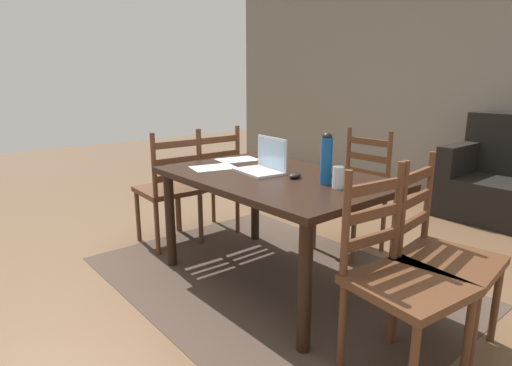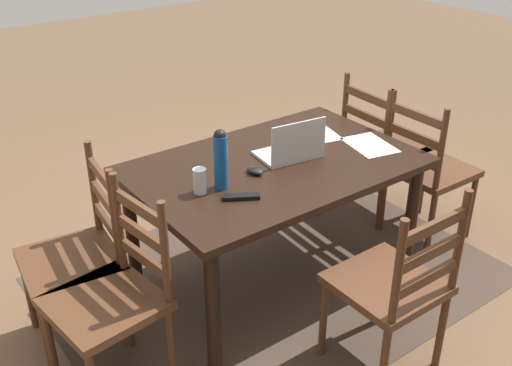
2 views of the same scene
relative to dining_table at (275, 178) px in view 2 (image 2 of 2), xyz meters
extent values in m
plane|color=brown|center=(0.00, 0.00, -0.64)|extent=(14.00, 14.00, 0.00)
cube|color=#47382D|center=(0.00, 0.00, -0.64)|extent=(2.38, 1.74, 0.01)
cube|color=black|center=(0.00, 0.00, 0.07)|extent=(1.48, 0.96, 0.04)
cylinder|color=black|center=(-0.66, -0.40, -0.30)|extent=(0.07, 0.07, 0.69)
cylinder|color=black|center=(0.66, -0.40, -0.30)|extent=(0.07, 0.07, 0.69)
cylinder|color=black|center=(-0.66, 0.40, -0.30)|extent=(0.07, 0.07, 0.69)
cylinder|color=black|center=(0.66, 0.40, -0.30)|extent=(0.07, 0.07, 0.69)
cube|color=#56331E|center=(0.00, 0.81, -0.19)|extent=(0.44, 0.44, 0.04)
cylinder|color=#56331E|center=(0.19, 0.62, -0.43)|extent=(0.04, 0.04, 0.43)
cylinder|color=#56331E|center=(-0.19, 0.62, -0.43)|extent=(0.04, 0.04, 0.43)
cylinder|color=#56331E|center=(-0.19, 1.00, -0.43)|extent=(0.04, 0.04, 0.43)
cylinder|color=#56331E|center=(0.19, 1.01, 0.06)|extent=(0.04, 0.04, 0.50)
cylinder|color=#56331E|center=(-0.19, 1.01, 0.06)|extent=(0.04, 0.04, 0.50)
cube|color=#56331E|center=(0.00, 1.01, -0.04)|extent=(0.36, 0.03, 0.05)
cube|color=#56331E|center=(0.00, 1.01, 0.08)|extent=(0.36, 0.03, 0.05)
cube|color=#56331E|center=(0.00, 1.01, 0.21)|extent=(0.36, 0.03, 0.05)
cube|color=#56331E|center=(1.07, 0.19, -0.19)|extent=(0.49, 0.49, 0.04)
cylinder|color=#56331E|center=(1.28, 0.03, -0.43)|extent=(0.04, 0.04, 0.43)
cylinder|color=#56331E|center=(0.86, 0.36, -0.43)|extent=(0.04, 0.04, 0.43)
cylinder|color=#56331E|center=(0.90, -0.02, -0.43)|extent=(0.04, 0.04, 0.43)
cylinder|color=#56331E|center=(0.85, 0.36, 0.06)|extent=(0.04, 0.04, 0.50)
cylinder|color=#56331E|center=(0.89, -0.02, 0.06)|extent=(0.04, 0.04, 0.50)
cube|color=#56331E|center=(0.87, 0.17, -0.04)|extent=(0.07, 0.36, 0.05)
cube|color=#56331E|center=(0.87, 0.17, 0.08)|extent=(0.07, 0.36, 0.05)
cube|color=#56331E|center=(0.87, 0.17, 0.21)|extent=(0.07, 0.36, 0.05)
cube|color=#56331E|center=(-1.07, -0.19, -0.19)|extent=(0.46, 0.46, 0.04)
cylinder|color=#56331E|center=(-1.27, -0.37, -0.43)|extent=(0.04, 0.04, 0.43)
cylinder|color=#56331E|center=(-1.25, 0.01, -0.43)|extent=(0.04, 0.04, 0.43)
cylinder|color=#56331E|center=(-0.89, -0.39, -0.43)|extent=(0.04, 0.04, 0.43)
cylinder|color=#56331E|center=(-0.87, -0.01, -0.43)|extent=(0.04, 0.04, 0.43)
cylinder|color=#56331E|center=(-0.88, -0.39, 0.06)|extent=(0.04, 0.04, 0.50)
cylinder|color=#56331E|center=(-0.86, -0.01, 0.06)|extent=(0.04, 0.04, 0.50)
cube|color=#56331E|center=(-0.87, -0.20, -0.04)|extent=(0.04, 0.36, 0.05)
cube|color=#56331E|center=(-0.87, -0.20, 0.08)|extent=(0.04, 0.36, 0.05)
cube|color=#56331E|center=(-0.87, -0.20, 0.21)|extent=(0.04, 0.36, 0.05)
cube|color=#56331E|center=(-1.07, 0.19, -0.19)|extent=(0.45, 0.45, 0.04)
cylinder|color=#56331E|center=(-1.26, 0.00, -0.43)|extent=(0.04, 0.04, 0.43)
cylinder|color=#56331E|center=(-1.26, 0.38, -0.43)|extent=(0.04, 0.04, 0.43)
cylinder|color=#56331E|center=(-0.88, 0.00, -0.43)|extent=(0.04, 0.04, 0.43)
cylinder|color=#56331E|center=(-0.88, 0.38, -0.43)|extent=(0.04, 0.04, 0.43)
cylinder|color=#56331E|center=(-0.87, 0.00, 0.06)|extent=(0.04, 0.04, 0.50)
cylinder|color=#56331E|center=(-0.87, 0.38, 0.06)|extent=(0.04, 0.04, 0.50)
cube|color=#56331E|center=(-0.87, 0.19, -0.04)|extent=(0.03, 0.36, 0.05)
cube|color=#56331E|center=(-0.87, 0.19, 0.08)|extent=(0.03, 0.36, 0.05)
cube|color=#56331E|center=(-0.87, 0.19, 0.21)|extent=(0.03, 0.36, 0.05)
cube|color=#56331E|center=(1.07, -0.19, -0.19)|extent=(0.49, 0.49, 0.04)
cylinder|color=#56331E|center=(1.28, -0.03, -0.43)|extent=(0.04, 0.04, 0.43)
cylinder|color=#56331E|center=(1.23, -0.40, -0.43)|extent=(0.04, 0.04, 0.43)
cylinder|color=#56331E|center=(0.90, 0.02, -0.43)|extent=(0.04, 0.04, 0.43)
cylinder|color=#56331E|center=(0.86, -0.36, -0.43)|extent=(0.04, 0.04, 0.43)
cylinder|color=#56331E|center=(0.89, 0.02, 0.06)|extent=(0.04, 0.04, 0.50)
cylinder|color=#56331E|center=(0.85, -0.36, 0.06)|extent=(0.04, 0.04, 0.50)
cube|color=#56331E|center=(0.87, -0.17, -0.04)|extent=(0.07, 0.36, 0.05)
cube|color=#56331E|center=(0.87, -0.17, 0.08)|extent=(0.07, 0.36, 0.05)
cube|color=#56331E|center=(0.87, -0.17, 0.21)|extent=(0.07, 0.36, 0.05)
cube|color=silver|center=(-0.11, -0.04, 0.10)|extent=(0.35, 0.26, 0.02)
cube|color=silver|center=(-0.10, 0.07, 0.21)|extent=(0.32, 0.05, 0.21)
cube|color=#A5CCEA|center=(-0.10, 0.06, 0.21)|extent=(0.29, 0.04, 0.19)
cylinder|color=#145199|center=(0.37, 0.06, 0.23)|extent=(0.07, 0.07, 0.27)
sphere|color=black|center=(0.37, 0.06, 0.36)|extent=(0.06, 0.06, 0.06)
cylinder|color=silver|center=(0.48, 0.04, 0.15)|extent=(0.06, 0.06, 0.12)
ellipsoid|color=black|center=(0.16, 0.03, 0.11)|extent=(0.07, 0.11, 0.03)
cube|color=black|center=(0.36, 0.21, 0.10)|extent=(0.17, 0.12, 0.02)
cube|color=white|center=(-0.55, 0.14, 0.09)|extent=(0.27, 0.33, 0.00)
cube|color=white|center=(-0.43, -0.17, 0.09)|extent=(0.27, 0.34, 0.00)
camera|label=1|loc=(1.90, -1.76, 0.67)|focal=29.19mm
camera|label=2|loc=(1.77, 2.22, 1.47)|focal=42.68mm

